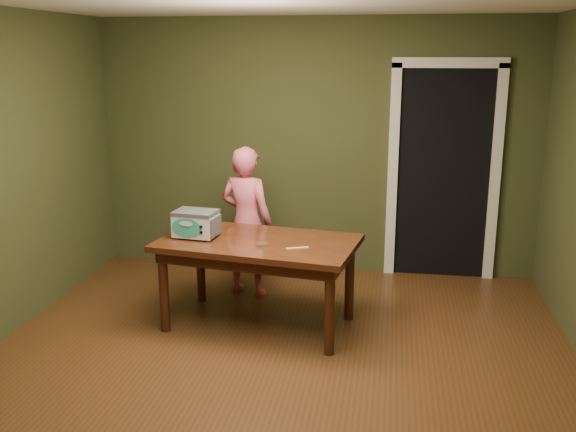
% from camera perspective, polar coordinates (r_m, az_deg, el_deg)
% --- Properties ---
extents(floor, '(5.00, 5.00, 0.00)m').
position_cam_1_polar(floor, '(4.66, -1.64, -14.50)').
color(floor, '#582F19').
rests_on(floor, ground).
extents(room_shell, '(4.52, 5.02, 2.61)m').
position_cam_1_polar(room_shell, '(4.12, -1.82, 6.77)').
color(room_shell, '#3D4323').
rests_on(room_shell, ground).
extents(doorway, '(1.10, 0.66, 2.25)m').
position_cam_1_polar(doorway, '(6.91, 13.46, 4.04)').
color(doorway, black).
rests_on(doorway, ground).
extents(dining_table, '(1.71, 1.13, 0.75)m').
position_cam_1_polar(dining_table, '(5.31, -2.66, -3.18)').
color(dining_table, '#38180C').
rests_on(dining_table, floor).
extents(toy_oven, '(0.39, 0.29, 0.23)m').
position_cam_1_polar(toy_oven, '(5.38, -8.20, -0.61)').
color(toy_oven, '#4C4F54').
rests_on(toy_oven, dining_table).
extents(baking_pan, '(0.10, 0.10, 0.02)m').
position_cam_1_polar(baking_pan, '(5.12, -2.30, -2.53)').
color(baking_pan, silver).
rests_on(baking_pan, dining_table).
extents(spatula, '(0.18, 0.09, 0.01)m').
position_cam_1_polar(spatula, '(5.05, 0.84, -2.86)').
color(spatula, '#F1D968').
rests_on(spatula, dining_table).
extents(child, '(0.59, 0.47, 1.42)m').
position_cam_1_polar(child, '(6.02, -3.70, -0.49)').
color(child, '#E15C72').
rests_on(child, floor).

